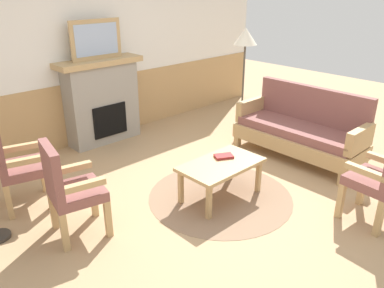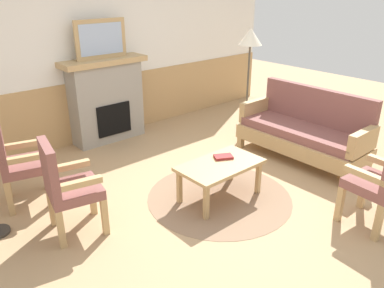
% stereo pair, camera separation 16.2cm
% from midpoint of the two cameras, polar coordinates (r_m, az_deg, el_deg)
% --- Properties ---
extents(ground_plane, '(14.00, 14.00, 0.00)m').
position_cam_midpoint_polar(ground_plane, '(4.56, 3.95, -7.69)').
color(ground_plane, tan).
extents(wall_back, '(7.20, 0.14, 2.70)m').
position_cam_midpoint_polar(wall_back, '(6.11, -13.57, 12.87)').
color(wall_back, white).
rests_on(wall_back, ground_plane).
extents(fireplace, '(1.30, 0.44, 1.28)m').
position_cam_midpoint_polar(fireplace, '(6.04, -11.86, 6.48)').
color(fireplace, gray).
rests_on(fireplace, ground_plane).
extents(framed_picture, '(0.80, 0.04, 0.56)m').
position_cam_midpoint_polar(framed_picture, '(5.86, -12.60, 15.01)').
color(framed_picture, tan).
rests_on(framed_picture, fireplace).
extents(couch, '(0.70, 1.80, 0.98)m').
position_cam_midpoint_polar(couch, '(5.56, 17.13, 1.71)').
color(couch, tan).
rests_on(couch, ground_plane).
extents(coffee_table, '(0.96, 0.56, 0.44)m').
position_cam_midpoint_polar(coffee_table, '(4.35, 5.29, -3.54)').
color(coffee_table, tan).
rests_on(coffee_table, ground_plane).
extents(round_rug, '(1.67, 1.67, 0.01)m').
position_cam_midpoint_polar(round_rug, '(4.53, 5.11, -7.87)').
color(round_rug, '#896B51').
rests_on(round_rug, ground_plane).
extents(book_on_table, '(0.25, 0.22, 0.03)m').
position_cam_midpoint_polar(book_on_table, '(4.45, 5.73, -1.91)').
color(book_on_table, maroon).
rests_on(book_on_table, coffee_table).
extents(armchair_near_fireplace, '(0.58, 0.58, 0.98)m').
position_cam_midpoint_polar(armchair_near_fireplace, '(4.55, -23.79, -2.14)').
color(armchair_near_fireplace, tan).
rests_on(armchair_near_fireplace, ground_plane).
extents(armchair_by_window_left, '(0.57, 0.57, 0.98)m').
position_cam_midpoint_polar(armchair_by_window_left, '(3.85, -17.09, -5.73)').
color(armchair_by_window_left, tan).
rests_on(armchair_by_window_left, ground_plane).
extents(armchair_front_left, '(0.52, 0.52, 0.98)m').
position_cam_midpoint_polar(armchair_front_left, '(4.23, 27.56, -4.73)').
color(armchair_front_left, tan).
rests_on(armchair_front_left, ground_plane).
extents(floor_lamp_by_couch, '(0.36, 0.36, 1.68)m').
position_cam_midpoint_polar(floor_lamp_by_couch, '(6.11, 9.43, 14.52)').
color(floor_lamp_by_couch, '#332D28').
rests_on(floor_lamp_by_couch, ground_plane).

